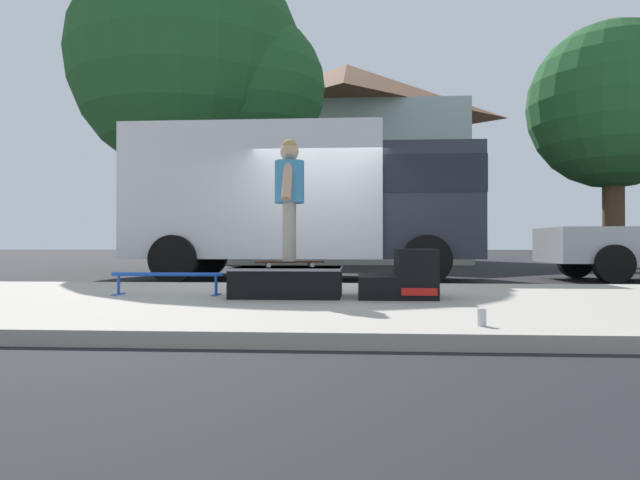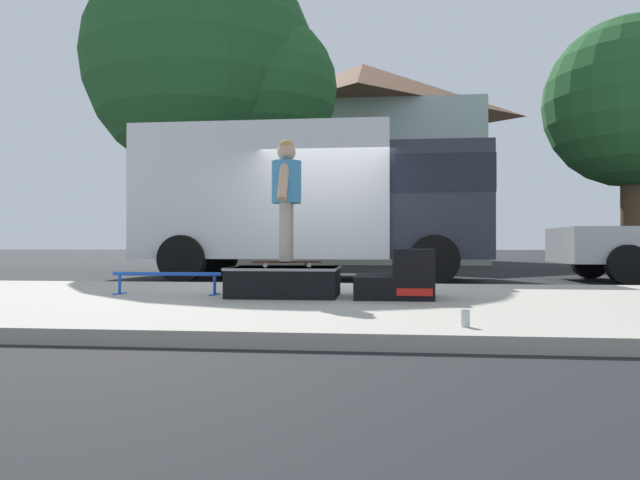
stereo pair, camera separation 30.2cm
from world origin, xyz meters
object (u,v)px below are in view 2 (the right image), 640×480
object	(u,v)px
kicker_ramp	(400,277)
grind_rail	(167,278)
soda_can	(465,318)
box_truck	(314,197)
skateboard	(286,262)
skater_kid	(286,190)
skate_box	(285,281)
street_tree_main	(214,70)

from	to	relation	value
kicker_ramp	grind_rail	bearing A→B (deg)	177.64
soda_can	box_truck	bearing A→B (deg)	105.23
box_truck	kicker_ramp	bearing A→B (deg)	-72.51
skateboard	skater_kid	world-z (taller)	skater_kid
skater_kid	soda_can	xyz separation A→B (m)	(1.70, -2.23, -1.17)
kicker_ramp	skater_kid	size ratio (longest dim) A/B	0.63
skate_box	grind_rail	size ratio (longest dim) A/B	0.93
grind_rail	skater_kid	xyz separation A→B (m)	(1.48, -0.13, 1.04)
grind_rail	skate_box	bearing A→B (deg)	-4.49
skate_box	skater_kid	bearing A→B (deg)	-36.75
skate_box	grind_rail	world-z (taller)	skate_box
grind_rail	skater_kid	distance (m)	1.82
kicker_ramp	street_tree_main	xyz separation A→B (m)	(-4.88, 8.91, 5.28)
street_tree_main	skate_box	bearing A→B (deg)	-68.28
kicker_ramp	street_tree_main	distance (m)	11.44
skate_box	box_truck	size ratio (longest dim) A/B	0.18
kicker_ramp	box_truck	distance (m)	5.46
skate_box	skater_kid	world-z (taller)	skater_kid
street_tree_main	kicker_ramp	bearing A→B (deg)	-61.31
grind_rail	soda_can	world-z (taller)	grind_rail
box_truck	street_tree_main	xyz separation A→B (m)	(-3.28, 3.86, 3.92)
skateboard	street_tree_main	distance (m)	10.89
skate_box	box_truck	world-z (taller)	box_truck
grind_rail	skateboard	bearing A→B (deg)	-5.10
street_tree_main	grind_rail	bearing A→B (deg)	-76.65
skater_kid	box_truck	world-z (taller)	box_truck
grind_rail	soda_can	size ratio (longest dim) A/B	10.69
skateboard	box_truck	bearing A→B (deg)	93.25
soda_can	street_tree_main	world-z (taller)	street_tree_main
skate_box	skateboard	distance (m)	0.22
grind_rail	box_truck	size ratio (longest dim) A/B	0.19
skateboard	street_tree_main	size ratio (longest dim) A/B	0.09
grind_rail	soda_can	distance (m)	3.97
kicker_ramp	grind_rail	xyz separation A→B (m)	(-2.79, 0.11, -0.03)
skate_box	skater_kid	size ratio (longest dim) A/B	0.89
soda_can	street_tree_main	distance (m)	13.49
soda_can	kicker_ramp	bearing A→B (deg)	99.98
skate_box	street_tree_main	xyz separation A→B (m)	(-3.55, 8.91, 5.32)
skater_kid	soda_can	distance (m)	3.04
skate_box	grind_rail	xyz separation A→B (m)	(-1.46, 0.11, 0.01)
skate_box	skater_kid	xyz separation A→B (m)	(0.02, -0.02, 1.05)
skate_box	kicker_ramp	xyz separation A→B (m)	(1.33, -0.00, 0.05)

